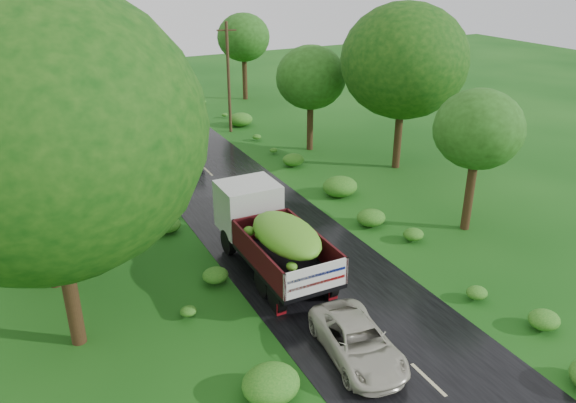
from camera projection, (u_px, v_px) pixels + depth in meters
ground at (428, 380)px, 17.07m from camera, size 120.00×120.00×0.00m
road at (341, 298)px, 21.14m from camera, size 6.50×80.00×0.02m
road_lines at (328, 285)px, 21.95m from camera, size 0.12×69.60×0.00m
truck_near at (269, 231)px, 22.51m from camera, size 2.55×7.08×2.97m
truck_far at (164, 126)px, 36.79m from camera, size 2.78×6.61×2.71m
car at (358, 342)px, 17.80m from camera, size 2.47×4.44×1.17m
utility_pole at (229, 77)px, 39.27m from camera, size 1.30×0.55×7.71m
trees_right at (347, 67)px, 34.55m from camera, size 6.40×31.40×8.07m
shrubs at (247, 203)px, 28.34m from camera, size 11.90×44.00×0.70m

